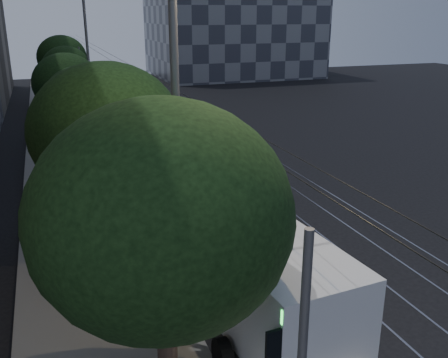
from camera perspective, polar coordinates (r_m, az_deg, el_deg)
ground at (r=19.55m, az=8.17°, el=-8.26°), size 120.00×120.00×0.00m
sidewalk at (r=36.39m, az=-17.74°, el=3.81°), size 5.00×90.00×0.15m
tram_rails at (r=38.00m, az=-2.50°, el=5.16°), size 4.52×90.00×0.02m
overhead_wires at (r=35.89m, az=-14.21°, el=9.47°), size 2.23×90.00×6.00m
trolleybus at (r=16.28m, az=-0.80°, el=-7.01°), size 3.62×12.63×5.63m
pickup_silver at (r=30.32m, az=-8.18°, el=3.15°), size 4.35×6.49×1.65m
car_white_a at (r=35.25m, az=-9.90°, el=4.95°), size 2.30×4.15×1.33m
car_white_b at (r=40.41m, az=-12.74°, el=6.67°), size 3.49×5.84×1.59m
car_white_c at (r=41.03m, az=-11.42°, el=6.85°), size 2.20×4.62×1.46m
car_white_d at (r=46.80m, az=-14.52°, el=7.87°), size 2.54×3.84×1.22m
tree_0 at (r=10.00m, az=-7.12°, el=-4.41°), size 5.31×5.31×7.27m
tree_1 at (r=18.19m, az=-13.23°, el=5.26°), size 5.45×5.45×7.20m
tree_2 at (r=28.86m, az=-15.83°, el=8.49°), size 4.33×4.33×6.05m
tree_3 at (r=35.85m, az=-17.60°, el=10.38°), size 4.46×4.46×6.24m
tree_4 at (r=44.86m, az=-17.58°, el=11.97°), size 4.05×4.05×6.16m
tree_5 at (r=51.77m, az=-18.03°, el=13.05°), size 4.67×4.67×6.76m
streetlamp_near at (r=11.90m, az=-3.53°, el=8.49°), size 2.67×0.44×11.20m
streetlamp_far at (r=38.28m, az=-14.71°, el=14.44°), size 2.58×0.44×10.76m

